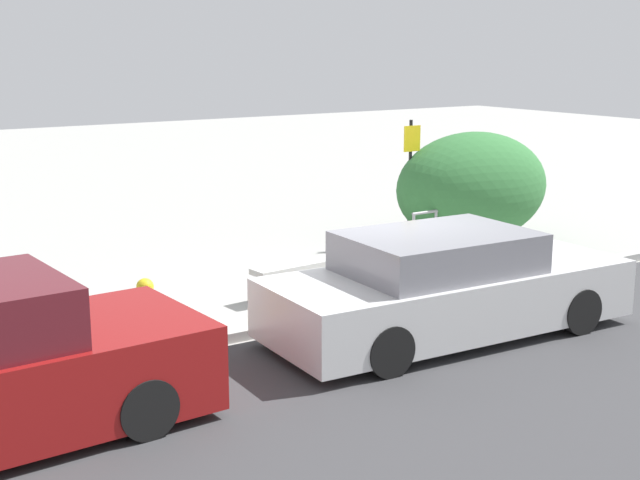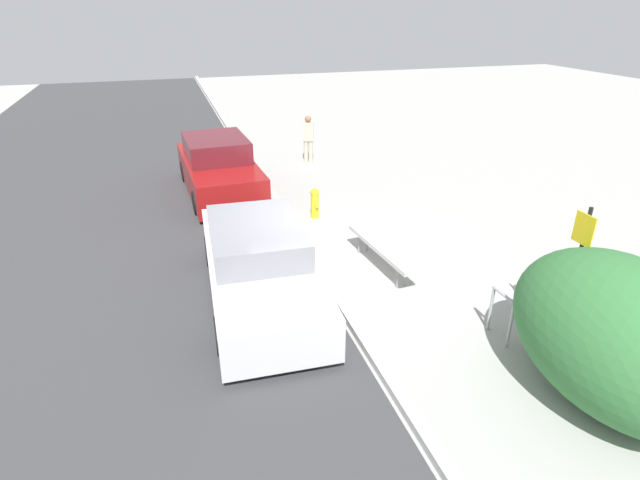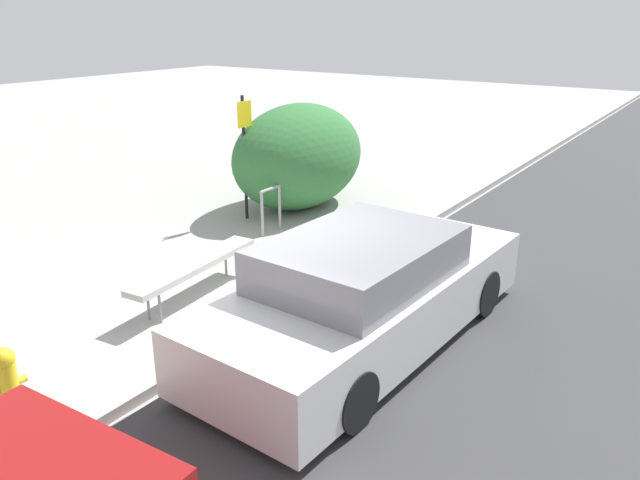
{
  "view_description": "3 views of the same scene",
  "coord_description": "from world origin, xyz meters",
  "px_view_note": "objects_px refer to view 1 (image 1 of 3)",
  "views": [
    {
      "loc": [
        -6.96,
        -9.47,
        3.64
      ],
      "look_at": [
        -0.04,
        1.14,
        0.83
      ],
      "focal_mm": 50.0,
      "sensor_mm": 36.0,
      "label": 1
    },
    {
      "loc": [
        8.18,
        -2.59,
        4.9
      ],
      "look_at": [
        -0.04,
        -0.03,
        0.79
      ],
      "focal_mm": 28.0,
      "sensor_mm": 36.0,
      "label": 2
    },
    {
      "loc": [
        -5.42,
        -4.55,
        3.66
      ],
      "look_at": [
        1.22,
        0.0,
        0.74
      ],
      "focal_mm": 35.0,
      "sensor_mm": 36.0,
      "label": 3
    }
  ],
  "objects_px": {
    "bike_rack": "(425,229)",
    "parked_car_near": "(446,288)",
    "bench": "(320,262)",
    "sign_post": "(410,171)",
    "fire_hydrant": "(146,306)"
  },
  "relations": [
    {
      "from": "bike_rack",
      "to": "parked_car_near",
      "type": "distance_m",
      "value": 4.18
    },
    {
      "from": "bench",
      "to": "sign_post",
      "type": "xyz_separation_m",
      "value": [
        3.08,
        1.73,
        0.92
      ]
    },
    {
      "from": "bench",
      "to": "bike_rack",
      "type": "bearing_deg",
      "value": 12.08
    },
    {
      "from": "bike_rack",
      "to": "sign_post",
      "type": "bearing_deg",
      "value": 67.31
    },
    {
      "from": "bike_rack",
      "to": "fire_hydrant",
      "type": "relative_size",
      "value": 1.08
    },
    {
      "from": "sign_post",
      "to": "bench",
      "type": "bearing_deg",
      "value": -150.7
    },
    {
      "from": "sign_post",
      "to": "bike_rack",
      "type": "bearing_deg",
      "value": -112.69
    },
    {
      "from": "bench",
      "to": "parked_car_near",
      "type": "distance_m",
      "value": 2.55
    },
    {
      "from": "bench",
      "to": "parked_car_near",
      "type": "height_order",
      "value": "parked_car_near"
    },
    {
      "from": "bench",
      "to": "parked_car_near",
      "type": "bearing_deg",
      "value": -89.72
    },
    {
      "from": "parked_car_near",
      "to": "bike_rack",
      "type": "bearing_deg",
      "value": 56.66
    },
    {
      "from": "bench",
      "to": "bike_rack",
      "type": "xyz_separation_m",
      "value": [
        2.71,
        0.85,
        0.04
      ]
    },
    {
      "from": "sign_post",
      "to": "parked_car_near",
      "type": "height_order",
      "value": "sign_post"
    },
    {
      "from": "sign_post",
      "to": "fire_hydrant",
      "type": "bearing_deg",
      "value": -159.61
    },
    {
      "from": "bench",
      "to": "bike_rack",
      "type": "height_order",
      "value": "bike_rack"
    }
  ]
}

